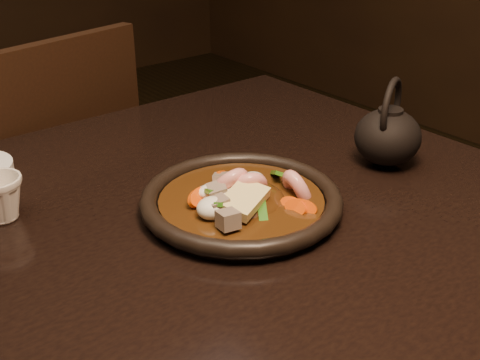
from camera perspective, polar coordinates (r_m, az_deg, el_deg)
table at (r=0.85m, az=-19.24°, el=-12.65°), size 1.60×0.90×0.75m
chair at (r=1.52m, az=-18.07°, el=-2.11°), size 0.51×0.51×0.91m
plate at (r=0.89m, az=0.12°, el=-2.03°), size 0.30×0.30×0.03m
stirfry at (r=0.89m, az=0.12°, el=-1.64°), size 0.19×0.19×0.08m
teapot at (r=1.05m, az=13.86°, el=4.27°), size 0.13×0.11×0.15m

